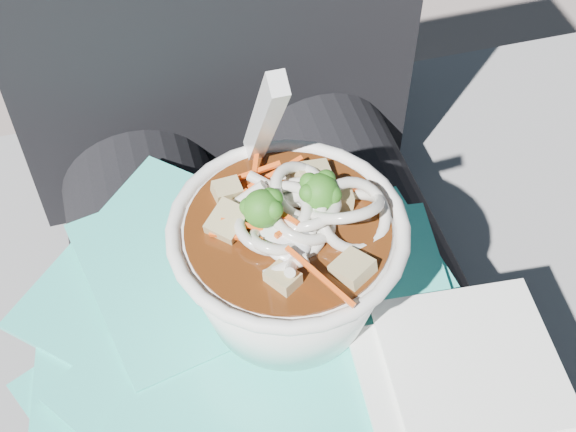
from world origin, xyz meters
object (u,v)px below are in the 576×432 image
object	(u,v)px
stone_ledge	(260,394)
lap	(301,385)
person_body	(268,269)
udon_bowl	(289,254)
plastic_bag	(248,345)

from	to	relation	value
stone_ledge	lap	bearing A→B (deg)	-90.00
person_body	lap	bearing A→B (deg)	-90.00
udon_bowl	person_body	bearing A→B (deg)	87.20
stone_ledge	udon_bowl	world-z (taller)	udon_bowl
person_body	plastic_bag	bearing A→B (deg)	-112.00
stone_ledge	plastic_bag	size ratio (longest dim) A/B	2.78
lap	plastic_bag	size ratio (longest dim) A/B	1.34
stone_ledge	person_body	bearing A→B (deg)	-90.00
stone_ledge	udon_bowl	distance (m)	0.46
plastic_bag	udon_bowl	xyz separation A→B (m)	(0.03, 0.02, 0.06)
plastic_bag	lap	bearing A→B (deg)	0.66
stone_ledge	lap	distance (m)	0.33
stone_ledge	plastic_bag	world-z (taller)	plastic_bag
person_body	stone_ledge	bearing A→B (deg)	90.00
stone_ledge	udon_bowl	size ratio (longest dim) A/B	5.12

